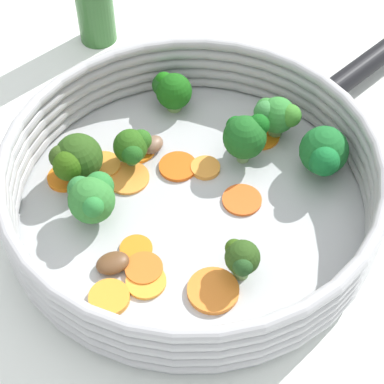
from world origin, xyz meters
name	(u,v)px	position (x,y,z in m)	size (l,w,h in m)	color
ground_plane	(192,210)	(0.00, 0.00, 0.00)	(4.00, 4.00, 0.00)	white
skillet	(192,206)	(0.00, 0.00, 0.01)	(0.34, 0.34, 0.01)	#B2B5B7
skillet_rim_wall	(192,180)	(0.00, 0.00, 0.04)	(0.35, 0.35, 0.06)	#AFAFB2
skillet_handle	(367,64)	(-0.12, 0.25, 0.02)	(0.03, 0.03, 0.21)	black
skillet_rivet_left	(329,138)	(-0.03, 0.16, 0.02)	(0.01, 0.01, 0.01)	#B2B8B5
skillet_rivet_right	(272,100)	(-0.11, 0.12, 0.02)	(0.01, 0.01, 0.01)	#B6BAB8
carrot_slice_0	(103,166)	(-0.07, -0.07, 0.01)	(0.04, 0.04, 0.00)	orange
carrot_slice_1	(137,150)	(-0.08, -0.03, 0.01)	(0.04, 0.04, 0.00)	orange
carrot_slice_2	(260,135)	(-0.06, 0.09, 0.01)	(0.04, 0.04, 0.00)	orange
carrot_slice_3	(146,281)	(0.07, -0.07, 0.01)	(0.04, 0.04, 0.00)	#F99C2F
carrot_slice_4	(213,291)	(0.10, -0.01, 0.01)	(0.04, 0.04, 0.01)	orange
carrot_slice_5	(109,298)	(0.08, -0.10, 0.02)	(0.04, 0.04, 0.01)	orange
carrot_slice_6	(65,178)	(-0.07, -0.11, 0.01)	(0.04, 0.04, 0.00)	orange
carrot_slice_7	(136,249)	(0.04, -0.06, 0.01)	(0.03, 0.03, 0.00)	orange
carrot_slice_8	(95,180)	(-0.05, -0.08, 0.01)	(0.04, 0.04, 0.00)	orange
carrot_slice_9	(174,167)	(-0.05, 0.00, 0.01)	(0.04, 0.04, 0.00)	#E95C15
carrot_slice_10	(144,269)	(0.06, -0.06, 0.01)	(0.03, 0.03, 0.00)	orange
carrot_slice_11	(205,168)	(-0.04, 0.03, 0.01)	(0.03, 0.03, 0.00)	orange
carrot_slice_12	(242,200)	(0.01, 0.05, 0.01)	(0.04, 0.04, 0.00)	orange
carrot_slice_13	(128,178)	(-0.05, -0.05, 0.01)	(0.04, 0.04, 0.00)	orange
broccoli_floret_0	(242,259)	(0.09, 0.02, 0.04)	(0.04, 0.03, 0.04)	#688F4D
broccoli_floret_1	(92,197)	(-0.01, -0.09, 0.04)	(0.05, 0.05, 0.05)	#5E8F50
broccoli_floret_2	(75,159)	(-0.06, -0.10, 0.04)	(0.05, 0.05, 0.05)	#759D5D
broccoli_floret_3	(132,147)	(-0.06, -0.04, 0.04)	(0.04, 0.04, 0.04)	#73A65F
broccoli_floret_4	(245,136)	(-0.04, 0.07, 0.04)	(0.05, 0.05, 0.05)	#799C5E
broccoli_floret_5	(171,90)	(-0.13, 0.02, 0.04)	(0.04, 0.04, 0.04)	#82A760
broccoli_floret_6	(276,115)	(-0.06, 0.11, 0.04)	(0.04, 0.05, 0.05)	#5C8445
broccoli_floret_7	(325,156)	(0.01, 0.13, 0.04)	(0.05, 0.05, 0.05)	#7BAA62
mushroom_piece_0	(94,192)	(-0.04, -0.09, 0.02)	(0.03, 0.02, 0.01)	#8C5E3E
mushroom_piece_1	(152,145)	(-0.08, -0.02, 0.02)	(0.03, 0.02, 0.01)	brown
mushroom_piece_2	(113,263)	(0.05, -0.09, 0.02)	(0.03, 0.02, 0.01)	brown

